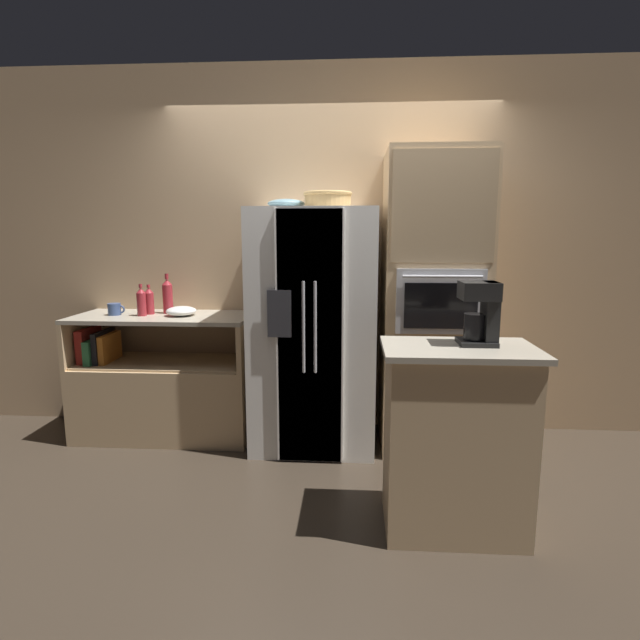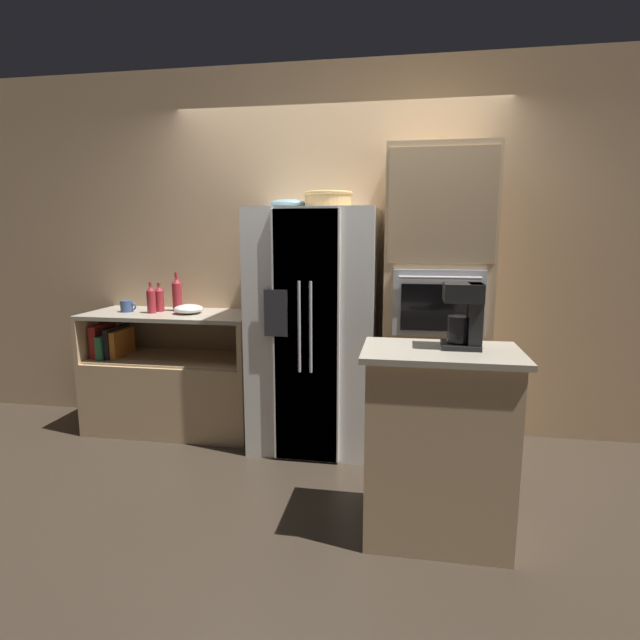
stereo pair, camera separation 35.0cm
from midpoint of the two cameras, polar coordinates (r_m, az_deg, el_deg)
ground_plane at (r=3.83m, az=3.61°, el=-13.94°), size 20.00×20.00×0.00m
wall_back at (r=3.93m, az=4.49°, el=7.71°), size 12.00×0.06×2.80m
counter_left at (r=4.11m, az=-14.09°, el=-7.41°), size 1.32×0.59×0.94m
refrigerator at (r=3.61m, az=2.23°, el=-1.11°), size 0.87×0.76×1.72m
wall_oven at (r=3.61m, az=15.75°, el=1.67°), size 0.69×0.72×2.10m
island_counter at (r=2.70m, az=17.06°, el=-13.48°), size 0.77×0.49×0.98m
wicker_basket at (r=3.50m, az=3.98°, el=13.61°), size 0.33×0.33×0.11m
fruit_bowl at (r=3.59m, az=-0.79°, el=13.13°), size 0.26×0.26×0.07m
bottle_tall at (r=4.05m, az=-15.56°, el=2.36°), size 0.07×0.07×0.23m
bottle_short at (r=4.04m, az=-13.66°, el=2.87°), size 0.08×0.08×0.30m
bottle_wide at (r=3.99m, az=-16.39°, el=2.27°), size 0.07×0.07×0.24m
mug at (r=4.12m, az=-18.96°, el=1.48°), size 0.13×0.09×0.09m
mixing_bowl at (r=3.90m, az=-12.35°, el=1.22°), size 0.22×0.22×0.07m
coffee_maker at (r=2.59m, az=20.14°, el=0.71°), size 0.18×0.18×0.32m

